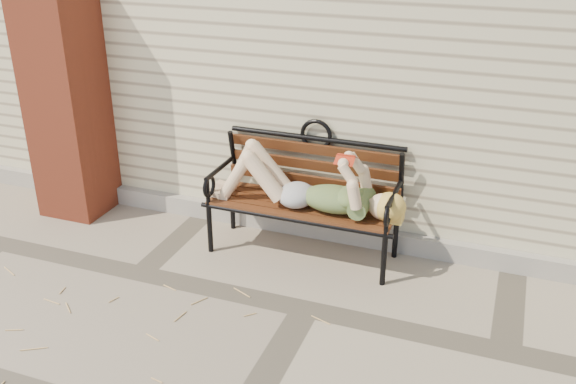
% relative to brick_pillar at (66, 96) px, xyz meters
% --- Properties ---
extents(ground, '(80.00, 80.00, 0.00)m').
position_rel_brick_pillar_xyz_m(ground, '(2.30, -0.75, -1.00)').
color(ground, gray).
rests_on(ground, ground).
extents(house_wall, '(8.00, 4.00, 3.00)m').
position_rel_brick_pillar_xyz_m(house_wall, '(2.30, 2.25, 0.50)').
color(house_wall, beige).
rests_on(house_wall, ground).
extents(foundation_strip, '(8.00, 0.10, 0.15)m').
position_rel_brick_pillar_xyz_m(foundation_strip, '(2.30, 0.22, -0.93)').
color(foundation_strip, gray).
rests_on(foundation_strip, ground).
extents(brick_pillar, '(0.50, 0.50, 2.00)m').
position_rel_brick_pillar_xyz_m(brick_pillar, '(0.00, 0.00, 0.00)').
color(brick_pillar, '#9D3B23').
rests_on(brick_pillar, ground).
extents(garden_bench, '(1.50, 0.60, 0.97)m').
position_rel_brick_pillar_xyz_m(garden_bench, '(2.04, 0.01, -0.46)').
color(garden_bench, black).
rests_on(garden_bench, ground).
extents(reading_woman, '(1.42, 0.32, 0.45)m').
position_rel_brick_pillar_xyz_m(reading_woman, '(2.05, -0.11, -0.42)').
color(reading_woman, '#0A3548').
rests_on(reading_woman, ground).
extents(straw_scatter, '(3.10, 1.71, 0.01)m').
position_rel_brick_pillar_xyz_m(straw_scatter, '(1.77, -1.39, -0.99)').
color(straw_scatter, tan).
rests_on(straw_scatter, ground).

